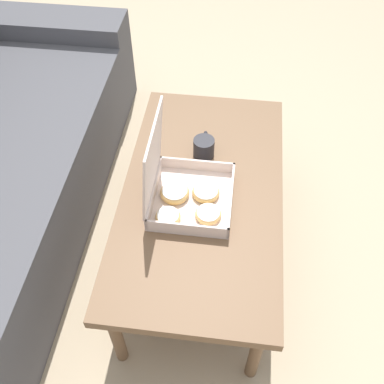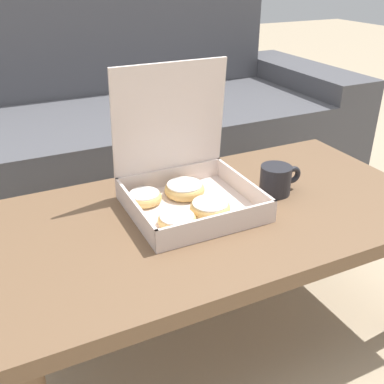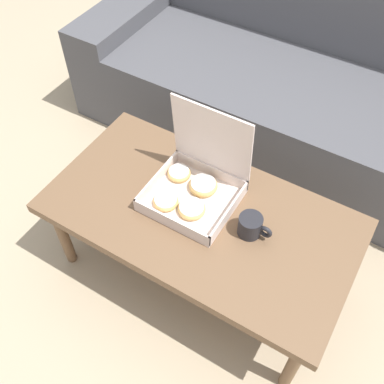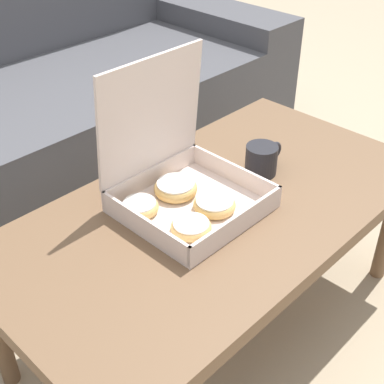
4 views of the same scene
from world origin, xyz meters
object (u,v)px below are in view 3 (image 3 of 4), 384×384
at_px(couch, 301,88).
at_px(coffee_table, 200,219).
at_px(coffee_mug, 251,226).
at_px(pastry_box, 194,183).

xyz_separation_m(couch, coffee_table, (0.00, -1.01, 0.07)).
relative_size(coffee_table, coffee_mug, 9.12).
bearing_deg(coffee_mug, coffee_table, -175.33).
height_order(coffee_table, coffee_mug, coffee_mug).
bearing_deg(pastry_box, coffee_table, -45.01).
distance_m(coffee_table, coffee_mug, 0.21).
height_order(couch, coffee_table, couch).
bearing_deg(couch, coffee_mug, -78.94).
xyz_separation_m(couch, coffee_mug, (0.19, -0.99, 0.15)).
relative_size(coffee_table, pastry_box, 3.23).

